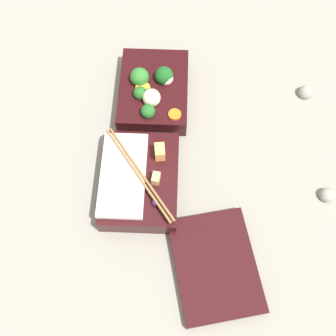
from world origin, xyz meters
name	(u,v)px	position (x,y,z in m)	size (l,w,h in m)	color
ground_plane	(148,146)	(0.00, 0.00, 0.00)	(3.00, 3.00, 0.00)	gray
bento_tray_vegetable	(153,90)	(-0.12, 0.01, 0.03)	(0.20, 0.15, 0.08)	black
bento_tray_rice	(139,180)	(0.09, -0.01, 0.03)	(0.20, 0.15, 0.07)	black
bento_lid	(215,265)	(0.24, 0.14, 0.01)	(0.19, 0.14, 0.02)	black
pebble_0	(305,92)	(-0.15, 0.34, 0.01)	(0.03, 0.03, 0.03)	gray
pebble_1	(327,195)	(0.10, 0.36, 0.01)	(0.03, 0.03, 0.03)	gray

